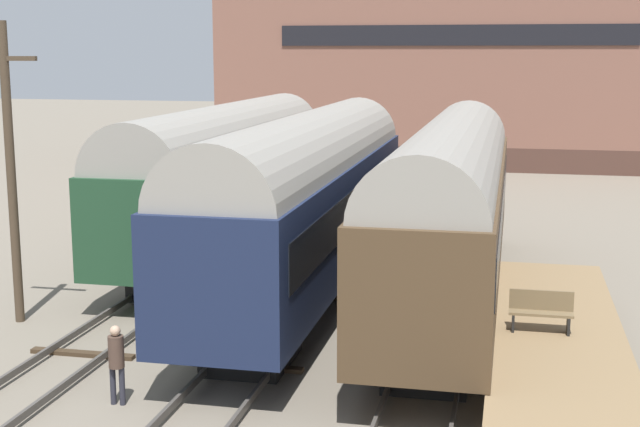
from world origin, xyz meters
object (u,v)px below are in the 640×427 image
at_px(train_car_navy, 307,194).
at_px(bench, 541,310).
at_px(train_car_green, 226,170).
at_px(utility_pole, 11,169).
at_px(train_car_brown, 451,199).
at_px(person_worker, 116,357).

height_order(train_car_navy, bench, train_car_navy).
relative_size(train_car_navy, train_car_green, 1.04).
bearing_deg(utility_pole, train_car_green, 71.83).
relative_size(train_car_brown, bench, 13.10).
xyz_separation_m(train_car_brown, bench, (2.39, -5.08, -1.57)).
height_order(train_car_navy, train_car_brown, train_car_navy).
relative_size(train_car_green, bench, 12.04).
relative_size(bench, person_worker, 0.84).
xyz_separation_m(train_car_navy, person_worker, (-1.98, -8.64, -2.07)).
relative_size(train_car_green, person_worker, 10.06).
distance_m(train_car_navy, train_car_green, 6.45).
relative_size(person_worker, utility_pole, 0.21).
height_order(train_car_navy, utility_pole, utility_pole).
distance_m(train_car_navy, train_car_brown, 4.08).
bearing_deg(train_car_navy, utility_pole, -150.86).
relative_size(train_car_brown, person_worker, 10.94).
xyz_separation_m(bench, person_worker, (-8.45, -3.67, -0.47)).
bearing_deg(bench, person_worker, -156.50).
bearing_deg(bench, train_car_green, 136.65).
distance_m(train_car_green, person_worker, 13.94).
bearing_deg(bench, utility_pole, 175.50).
distance_m(train_car_brown, bench, 5.83).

